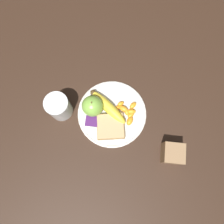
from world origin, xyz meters
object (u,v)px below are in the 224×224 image
object	(u,v)px
juice_glass	(59,107)
banana	(108,107)
jam_packet	(92,122)
bread_slice	(110,126)
plate	(112,114)
apple	(93,106)
condiment_caddy	(173,153)
fork	(113,111)

from	to	relation	value
juice_glass	banana	size ratio (longest dim) A/B	0.63
juice_glass	jam_packet	xyz separation A→B (m)	(0.12, -0.03, -0.02)
bread_slice	jam_packet	distance (m)	0.06
banana	jam_packet	bearing A→B (deg)	-129.54
plate	banana	world-z (taller)	banana
juice_glass	bread_slice	distance (m)	0.19
juice_glass	apple	size ratio (longest dim) A/B	1.16
plate	bread_slice	distance (m)	0.05
juice_glass	jam_packet	distance (m)	0.12
bread_slice	condiment_caddy	size ratio (longest dim) A/B	1.61
fork	apple	bearing A→B (deg)	-70.05
plate	bread_slice	world-z (taller)	bread_slice
banana	fork	world-z (taller)	banana
fork	jam_packet	distance (m)	0.08
fork	jam_packet	xyz separation A→B (m)	(-0.07, -0.05, 0.01)
bread_slice	juice_glass	bearing A→B (deg)	166.18
plate	banana	size ratio (longest dim) A/B	1.61
apple	bread_slice	bearing A→B (deg)	-42.19
banana	bread_slice	distance (m)	0.07
banana	juice_glass	bearing A→B (deg)	-171.80
plate	juice_glass	bearing A→B (deg)	-178.27
plate	bread_slice	size ratio (longest dim) A/B	2.29
banana	jam_packet	xyz separation A→B (m)	(-0.05, -0.06, -0.01)
banana	fork	size ratio (longest dim) A/B	0.88
apple	fork	world-z (taller)	apple
juice_glass	fork	size ratio (longest dim) A/B	0.56
banana	plate	bearing A→B (deg)	-46.74
condiment_caddy	banana	bearing A→B (deg)	149.35
apple	bread_slice	distance (m)	0.09
banana	bread_slice	bearing A→B (deg)	-77.65
plate	juice_glass	distance (m)	0.19
plate	condiment_caddy	world-z (taller)	condiment_caddy
condiment_caddy	bread_slice	bearing A→B (deg)	162.21
plate	juice_glass	xyz separation A→B (m)	(-0.18, -0.01, 0.04)
fork	condiment_caddy	xyz separation A→B (m)	(0.22, -0.13, 0.02)
juice_glass	bread_slice	world-z (taller)	juice_glass
apple	fork	distance (m)	0.08
jam_packet	condiment_caddy	size ratio (longest dim) A/B	0.68
juice_glass	banana	world-z (taller)	juice_glass
jam_packet	banana	bearing A→B (deg)	50.46
apple	fork	size ratio (longest dim) A/B	0.48
banana	condiment_caddy	xyz separation A→B (m)	(0.23, -0.14, 0.00)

